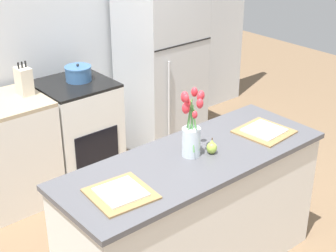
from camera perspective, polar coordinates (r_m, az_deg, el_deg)
name	(u,v)px	position (r m, az deg, el deg)	size (l,w,h in m)	color
back_wall	(35,23)	(4.59, -14.51, 11.04)	(5.20, 0.08, 2.70)	silver
kitchen_island	(193,216)	(3.43, 2.74, -9.95)	(1.80, 0.66, 0.89)	silver
stove_range	(78,130)	(4.60, -9.94, -0.48)	(0.60, 0.61, 0.90)	silver
refrigerator	(161,59)	(4.93, -0.80, 7.42)	(0.68, 0.67, 1.81)	#B7BABC
flower_vase	(192,131)	(3.13, 2.62, -0.51)	(0.15, 0.15, 0.42)	silver
pear_figurine	(212,147)	(3.22, 4.87, -2.36)	(0.07, 0.07, 0.11)	#9EBC47
plate_setting_left	(121,193)	(2.83, -5.26, -7.43)	(0.35, 0.35, 0.02)	olive
plate_setting_right	(264,131)	(3.54, 10.61, -0.56)	(0.35, 0.35, 0.02)	olive
cooking_pot	(78,73)	(4.45, -9.91, 5.77)	(0.23, 0.23, 0.15)	#386093
knife_block	(24,81)	(4.23, -15.67, 4.83)	(0.10, 0.14, 0.27)	beige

